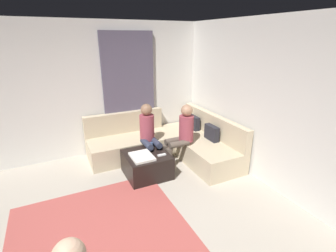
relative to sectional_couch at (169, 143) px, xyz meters
name	(u,v)px	position (x,y,z in m)	size (l,w,h in m)	color
wall_back	(301,115)	(2.08, 1.06, 1.07)	(6.00, 0.12, 2.70)	silver
wall_left	(63,93)	(-0.86, -1.88, 1.07)	(0.12, 6.00, 2.70)	silver
curtain_panel	(129,93)	(-0.76, -0.58, 0.97)	(0.06, 1.10, 2.50)	#595166
area_rug	(105,248)	(1.88, -1.78, -0.27)	(2.60, 2.20, 0.01)	#AD4C47
sectional_couch	(169,143)	(0.00, 0.00, 0.00)	(2.10, 2.55, 0.87)	#C6B593
ottoman	(147,164)	(0.53, -0.71, -0.07)	(0.76, 0.76, 0.42)	black
folded_blanket	(142,157)	(0.63, -0.83, 0.16)	(0.44, 0.36, 0.04)	white
coffee_mug	(151,145)	(0.31, -0.53, 0.19)	(0.08, 0.08, 0.10)	#334C72
game_remote	(162,155)	(0.71, -0.49, 0.15)	(0.05, 0.15, 0.02)	white
person_on_couch_back	(182,133)	(0.43, 0.06, 0.38)	(0.30, 0.60, 1.20)	brown
person_on_couch_side	(149,133)	(0.15, -0.51, 0.38)	(0.60, 0.30, 1.20)	#2D3347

